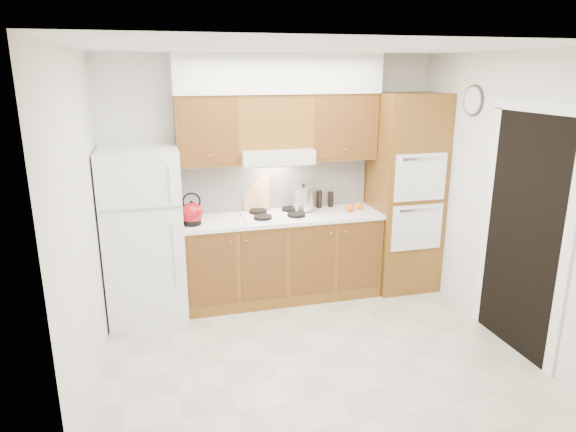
% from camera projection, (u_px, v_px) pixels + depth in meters
% --- Properties ---
extents(floor, '(3.60, 3.60, 0.00)m').
position_uv_depth(floor, '(312.00, 351.00, 4.61)').
color(floor, '#B9B4A2').
rests_on(floor, ground).
extents(ceiling, '(3.60, 3.60, 0.00)m').
position_uv_depth(ceiling, '(317.00, 48.00, 3.90)').
color(ceiling, white).
rests_on(ceiling, wall_back).
extents(wall_back, '(3.60, 0.02, 2.60)m').
position_uv_depth(wall_back, '(273.00, 177.00, 5.65)').
color(wall_back, silver).
rests_on(wall_back, floor).
extents(wall_left, '(0.02, 3.00, 2.60)m').
position_uv_depth(wall_left, '(84.00, 229.00, 3.81)').
color(wall_left, silver).
rests_on(wall_left, floor).
extents(wall_right, '(0.02, 3.00, 2.60)m').
position_uv_depth(wall_right, '(501.00, 199.00, 4.70)').
color(wall_right, silver).
rests_on(wall_right, floor).
extents(fridge, '(0.75, 0.72, 1.72)m').
position_uv_depth(fridge, '(144.00, 235.00, 5.08)').
color(fridge, white).
rests_on(fridge, floor).
extents(base_cabinets, '(2.11, 0.60, 0.90)m').
position_uv_depth(base_cabinets, '(282.00, 258.00, 5.61)').
color(base_cabinets, brown).
rests_on(base_cabinets, floor).
extents(countertop, '(2.13, 0.62, 0.04)m').
position_uv_depth(countertop, '(282.00, 217.00, 5.47)').
color(countertop, white).
rests_on(countertop, base_cabinets).
extents(backsplash, '(2.11, 0.03, 0.56)m').
position_uv_depth(backsplash, '(275.00, 184.00, 5.66)').
color(backsplash, white).
rests_on(backsplash, countertop).
extents(oven_cabinet, '(0.70, 0.65, 2.20)m').
position_uv_depth(oven_cabinet, '(404.00, 193.00, 5.76)').
color(oven_cabinet, brown).
rests_on(oven_cabinet, floor).
extents(upper_cab_left, '(0.63, 0.33, 0.70)m').
position_uv_depth(upper_cab_left, '(207.00, 130.00, 5.16)').
color(upper_cab_left, brown).
rests_on(upper_cab_left, wall_back).
extents(upper_cab_right, '(0.73, 0.33, 0.70)m').
position_uv_depth(upper_cab_right, '(340.00, 126.00, 5.52)').
color(upper_cab_right, brown).
rests_on(upper_cab_right, wall_back).
extents(range_hood, '(0.75, 0.45, 0.15)m').
position_uv_depth(range_hood, '(275.00, 155.00, 5.36)').
color(range_hood, silver).
rests_on(range_hood, wall_back).
extents(upper_cab_over_hood, '(0.75, 0.33, 0.55)m').
position_uv_depth(upper_cab_over_hood, '(274.00, 121.00, 5.32)').
color(upper_cab_over_hood, brown).
rests_on(upper_cab_over_hood, range_hood).
extents(soffit, '(2.13, 0.36, 0.40)m').
position_uv_depth(soffit, '(278.00, 73.00, 5.18)').
color(soffit, silver).
rests_on(soffit, wall_back).
extents(cooktop, '(0.74, 0.50, 0.01)m').
position_uv_depth(cooktop, '(277.00, 215.00, 5.47)').
color(cooktop, white).
rests_on(cooktop, countertop).
extents(doorway, '(0.02, 0.90, 2.10)m').
position_uv_depth(doorway, '(523.00, 236.00, 4.44)').
color(doorway, black).
rests_on(doorway, floor).
extents(wall_clock, '(0.02, 0.30, 0.30)m').
position_uv_depth(wall_clock, '(473.00, 100.00, 4.97)').
color(wall_clock, '#3F3833').
rests_on(wall_clock, wall_right).
extents(kettle, '(0.28, 0.28, 0.22)m').
position_uv_depth(kettle, '(192.00, 213.00, 5.11)').
color(kettle, maroon).
rests_on(kettle, countertop).
extents(cutting_board, '(0.29, 0.16, 0.37)m').
position_uv_depth(cutting_board, '(256.00, 193.00, 5.60)').
color(cutting_board, tan).
rests_on(cutting_board, countertop).
extents(stock_pot, '(0.25, 0.25, 0.24)m').
position_uv_depth(stock_pot, '(303.00, 198.00, 5.57)').
color(stock_pot, silver).
rests_on(stock_pot, cooktop).
extents(condiment_a, '(0.08, 0.08, 0.21)m').
position_uv_depth(condiment_a, '(310.00, 200.00, 5.66)').
color(condiment_a, black).
rests_on(condiment_a, countertop).
extents(condiment_b, '(0.07, 0.07, 0.20)m').
position_uv_depth(condiment_b, '(319.00, 199.00, 5.75)').
color(condiment_b, black).
rests_on(condiment_b, countertop).
extents(condiment_c, '(0.07, 0.07, 0.17)m').
position_uv_depth(condiment_c, '(331.00, 199.00, 5.80)').
color(condiment_c, black).
rests_on(condiment_c, countertop).
extents(orange_near, '(0.11, 0.11, 0.09)m').
position_uv_depth(orange_near, '(350.00, 208.00, 5.60)').
color(orange_near, orange).
rests_on(orange_near, countertop).
extents(orange_far, '(0.10, 0.10, 0.08)m').
position_uv_depth(orange_far, '(359.00, 206.00, 5.71)').
color(orange_far, '#DA600B').
rests_on(orange_far, countertop).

